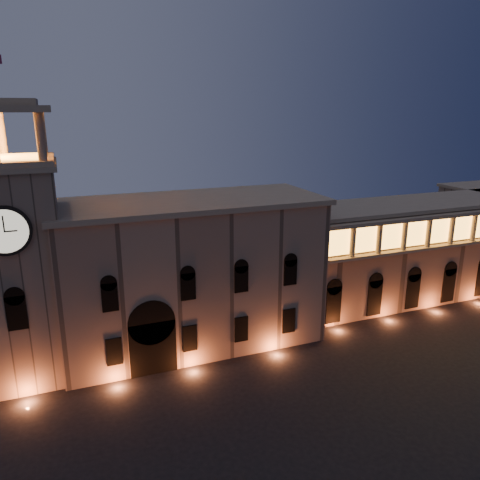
{
  "coord_description": "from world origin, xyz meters",
  "views": [
    {
      "loc": [
        -15.49,
        -28.79,
        27.58
      ],
      "look_at": [
        1.88,
        16.0,
        13.97
      ],
      "focal_mm": 35.0,
      "sensor_mm": 36.0,
      "label": 1
    }
  ],
  "objects": [
    {
      "name": "colonnade_wing",
      "position": [
        32.0,
        23.92,
        7.33
      ],
      "size": [
        40.6,
        11.5,
        14.5
      ],
      "color": "#846A55",
      "rests_on": "ground"
    },
    {
      "name": "government_building",
      "position": [
        -2.08,
        21.93,
        8.77
      ],
      "size": [
        30.8,
        12.8,
        17.6
      ],
      "color": "#8A6F5A",
      "rests_on": "ground"
    },
    {
      "name": "clock_tower",
      "position": [
        -20.5,
        20.98,
        12.5
      ],
      "size": [
        9.8,
        9.8,
        32.4
      ],
      "color": "#8A6F5A",
      "rests_on": "ground"
    },
    {
      "name": "ground",
      "position": [
        0.0,
        0.0,
        0.0
      ],
      "size": [
        160.0,
        160.0,
        0.0
      ],
      "primitive_type": "plane",
      "color": "black",
      "rests_on": "ground"
    }
  ]
}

